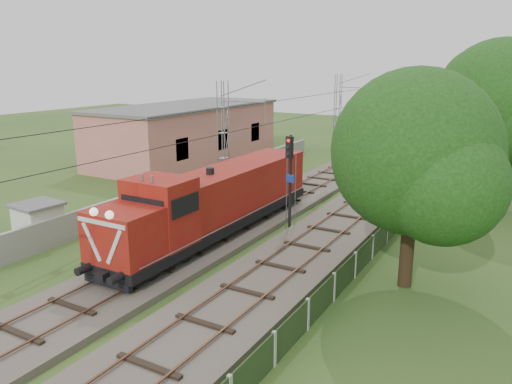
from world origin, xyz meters
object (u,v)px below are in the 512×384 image
Objects in this scene: locomotive at (216,200)px; coach_rake at (475,106)px; signal_post at (290,166)px; relay_hut at (39,224)px.

locomotive is 0.17× the size of coach_rake.
coach_rake is at bearing 87.86° from signal_post.
locomotive reaches higher than relay_hut.
locomotive is at bearing 34.98° from relay_hut.
coach_rake is 17.04× the size of signal_post.
coach_rake is 39.45× the size of relay_hut.
signal_post reaches higher than coach_rake.
signal_post is 13.34m from relay_hut.
signal_post is at bearing 48.67° from locomotive.
locomotive is 6.90× the size of relay_hut.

